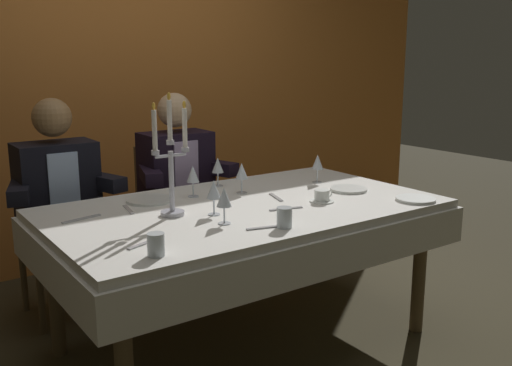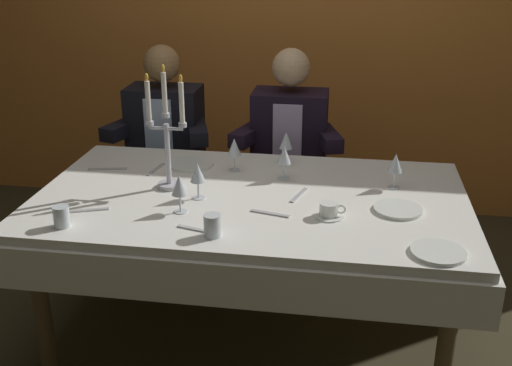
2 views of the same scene
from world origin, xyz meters
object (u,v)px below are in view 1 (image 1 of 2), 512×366
(dining_table, at_px, (245,227))
(coffee_cup_0, at_px, (322,196))
(wine_glass_1, at_px, (224,198))
(wine_glass_2, at_px, (214,190))
(wine_glass_5, at_px, (218,166))
(dinner_plate_0, at_px, (149,200))
(dinner_plate_1, at_px, (416,199))
(wine_glass_4, at_px, (193,175))
(seated_diner_1, at_px, (176,174))
(seated_diner_0, at_px, (57,189))
(wine_glass_0, at_px, (318,163))
(water_tumbler_0, at_px, (156,245))
(dinner_plate_2, at_px, (349,189))
(water_tumbler_1, at_px, (284,218))
(candelabra, at_px, (171,167))
(wine_glass_3, at_px, (242,172))

(dining_table, relative_size, coffee_cup_0, 14.70)
(wine_glass_1, height_order, wine_glass_2, same)
(dining_table, relative_size, wine_glass_5, 11.83)
(dinner_plate_0, relative_size, dinner_plate_1, 1.14)
(wine_glass_4, distance_m, seated_diner_1, 0.65)
(coffee_cup_0, bearing_deg, wine_glass_2, 169.73)
(wine_glass_5, height_order, seated_diner_0, seated_diner_0)
(coffee_cup_0, bearing_deg, wine_glass_0, 51.97)
(wine_glass_2, relative_size, wine_glass_4, 1.00)
(dinner_plate_1, distance_m, seated_diner_1, 1.48)
(dining_table, height_order, dinner_plate_1, dinner_plate_1)
(water_tumbler_0, height_order, seated_diner_0, seated_diner_0)
(dinner_plate_0, relative_size, wine_glass_4, 1.40)
(wine_glass_0, relative_size, wine_glass_4, 1.00)
(wine_glass_0, relative_size, water_tumbler_0, 1.89)
(dinner_plate_2, distance_m, water_tumbler_1, 0.80)
(candelabra, distance_m, wine_glass_4, 0.38)
(dining_table, bearing_deg, dinner_plate_0, 137.48)
(dinner_plate_2, distance_m, water_tumbler_0, 1.37)
(dinner_plate_0, xyz_separation_m, wine_glass_5, (0.47, 0.10, 0.11))
(candelabra, xyz_separation_m, wine_glass_3, (0.51, 0.18, -0.11))
(water_tumbler_0, bearing_deg, wine_glass_1, 25.79)
(dinner_plate_0, bearing_deg, candelabra, -94.34)
(wine_glass_1, height_order, wine_glass_3, same)
(candelabra, bearing_deg, wine_glass_0, 8.33)
(wine_glass_1, relative_size, wine_glass_3, 1.00)
(wine_glass_2, bearing_deg, wine_glass_5, 56.74)
(dining_table, height_order, wine_glass_2, wine_glass_2)
(wine_glass_3, xyz_separation_m, wine_glass_5, (-0.02, 0.22, 0.00))
(candelabra, distance_m, seated_diner_0, 0.93)
(wine_glass_3, relative_size, wine_glass_5, 1.00)
(dinner_plate_0, xyz_separation_m, seated_diner_1, (0.44, 0.56, -0.01))
(wine_glass_3, distance_m, wine_glass_4, 0.26)
(dinner_plate_2, bearing_deg, candelabra, 174.08)
(wine_glass_2, xyz_separation_m, water_tumbler_1, (0.14, -0.35, -0.07))
(dinner_plate_2, xyz_separation_m, wine_glass_3, (-0.51, 0.29, 0.11))
(wine_glass_5, height_order, seated_diner_1, seated_diner_1)
(dining_table, relative_size, wine_glass_2, 11.83)
(wine_glass_2, relative_size, coffee_cup_0, 1.24)
(dining_table, xyz_separation_m, dinner_plate_1, (0.76, -0.44, 0.13))
(dining_table, bearing_deg, water_tumbler_1, -100.73)
(dining_table, xyz_separation_m, coffee_cup_0, (0.35, -0.18, 0.15))
(water_tumbler_1, bearing_deg, wine_glass_3, 72.12)
(water_tumbler_1, bearing_deg, seated_diner_0, 113.71)
(wine_glass_2, bearing_deg, dinner_plate_1, -20.28)
(wine_glass_5, relative_size, seated_diner_0, 0.13)
(wine_glass_3, xyz_separation_m, wine_glass_4, (-0.25, 0.08, 0.00))
(wine_glass_2, xyz_separation_m, wine_glass_3, (0.34, 0.28, -0.00))
(coffee_cup_0, xyz_separation_m, seated_diner_0, (-1.01, 1.06, -0.03))
(dinner_plate_2, bearing_deg, wine_glass_3, 150.79)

